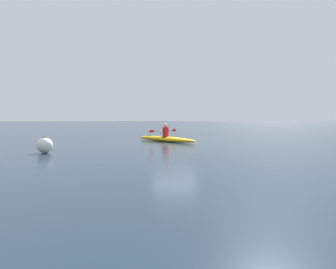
# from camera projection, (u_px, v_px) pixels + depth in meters

# --- Properties ---
(ground_plane) EXTENTS (160.00, 160.00, 0.00)m
(ground_plane) POSITION_uv_depth(u_px,v_px,m) (175.00, 143.00, 16.19)
(ground_plane) COLOR #1E2D3D
(kayak) EXTENTS (3.36, 4.03, 0.32)m
(kayak) POSITION_uv_depth(u_px,v_px,m) (165.00, 139.00, 17.13)
(kayak) COLOR #EAB214
(kayak) RESTS_ON ground
(kayaker) EXTENTS (1.87, 1.49, 0.79)m
(kayaker) POSITION_uv_depth(u_px,v_px,m) (165.00, 131.00, 17.10)
(kayaker) COLOR red
(kayaker) RESTS_ON kayak
(mooring_buoy_orange_mid) EXTENTS (0.64, 0.64, 0.69)m
(mooring_buoy_orange_mid) POSITION_uv_depth(u_px,v_px,m) (45.00, 145.00, 11.75)
(mooring_buoy_orange_mid) COLOR silver
(mooring_buoy_orange_mid) RESTS_ON ground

